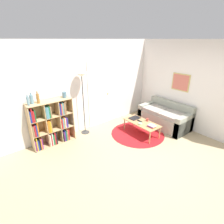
% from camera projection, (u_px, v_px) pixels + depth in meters
% --- Properties ---
extents(ground_plane, '(14.00, 14.00, 0.00)m').
position_uv_depth(ground_plane, '(152.00, 162.00, 3.99)').
color(ground_plane, tan).
extents(wall_back, '(7.24, 0.11, 2.60)m').
position_uv_depth(wall_back, '(94.00, 86.00, 5.22)').
color(wall_back, silver).
rests_on(wall_back, ground_plane).
extents(wall_right, '(0.08, 5.37, 2.60)m').
position_uv_depth(wall_right, '(171.00, 83.00, 5.57)').
color(wall_right, silver).
rests_on(wall_right, ground_plane).
extents(rug, '(1.55, 1.55, 0.01)m').
position_uv_depth(rug, '(137.00, 133.00, 5.19)').
color(rug, '#B2191E').
rests_on(rug, ground_plane).
extents(bookshelf, '(1.09, 0.34, 1.19)m').
position_uv_depth(bookshelf, '(51.00, 124.00, 4.51)').
color(bookshelf, tan).
rests_on(bookshelf, ground_plane).
extents(floor_lamp, '(0.32, 0.32, 1.78)m').
position_uv_depth(floor_lamp, '(82.00, 82.00, 4.66)').
color(floor_lamp, '#333333').
rests_on(floor_lamp, ground_plane).
extents(couch, '(0.81, 1.54, 0.77)m').
position_uv_depth(couch, '(165.00, 117.00, 5.57)').
color(couch, gray).
rests_on(couch, ground_plane).
extents(coffee_table, '(0.50, 1.07, 0.38)m').
position_uv_depth(coffee_table, '(142.00, 123.00, 5.04)').
color(coffee_table, '#AD7F51').
rests_on(coffee_table, ground_plane).
extents(laptop, '(0.32, 0.24, 0.02)m').
position_uv_depth(laptop, '(135.00, 118.00, 5.27)').
color(laptop, black).
rests_on(laptop, coffee_table).
extents(bowl, '(0.11, 0.11, 0.04)m').
position_uv_depth(bowl, '(140.00, 124.00, 4.88)').
color(bowl, '#9ED193').
rests_on(bowl, coffee_table).
extents(book_stack_on_table, '(0.15, 0.21, 0.06)m').
position_uv_depth(book_stack_on_table, '(152.00, 126.00, 4.73)').
color(book_stack_on_table, orange).
rests_on(book_stack_on_table, coffee_table).
extents(cup, '(0.07, 0.07, 0.08)m').
position_uv_depth(cup, '(147.00, 120.00, 5.07)').
color(cup, '#A33D33').
rests_on(cup, coffee_table).
extents(remote, '(0.06, 0.18, 0.02)m').
position_uv_depth(remote, '(140.00, 121.00, 5.07)').
color(remote, black).
rests_on(remote, coffee_table).
extents(bottle_left, '(0.06, 0.06, 0.25)m').
position_uv_depth(bottle_left, '(28.00, 101.00, 3.95)').
color(bottle_left, '#6B93A3').
rests_on(bottle_left, bookshelf).
extents(bottle_middle, '(0.08, 0.08, 0.27)m').
position_uv_depth(bottle_middle, '(32.00, 99.00, 4.04)').
color(bottle_middle, '#6B93A3').
rests_on(bottle_middle, bookshelf).
extents(bottle_right, '(0.07, 0.07, 0.29)m').
position_uv_depth(bottle_right, '(38.00, 98.00, 4.08)').
color(bottle_right, olive).
rests_on(bottle_right, bookshelf).
extents(vase_on_shelf, '(0.11, 0.11, 0.15)m').
position_uv_depth(vase_on_shelf, '(64.00, 95.00, 4.49)').
color(vase_on_shelf, slate).
rests_on(vase_on_shelf, bookshelf).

